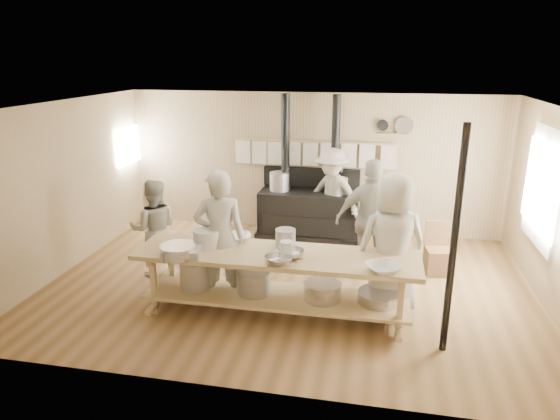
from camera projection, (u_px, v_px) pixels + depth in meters
The scene contains 24 objects.
ground at pixel (288, 284), 7.39m from camera, with size 7.00×7.00×0.00m, color brown.
room_shell at pixel (289, 177), 6.91m from camera, with size 7.00×7.00×7.00m.
window_right at pixel (544, 187), 6.87m from camera, with size 0.09×1.50×1.65m.
left_opening at pixel (128, 146), 9.43m from camera, with size 0.00×0.90×0.90m.
stove at pixel (308, 209), 9.22m from camera, with size 1.90×0.75×2.60m.
towel_rail at pixel (312, 151), 9.18m from camera, with size 3.00×0.04×0.47m.
back_wall_shelf at pixel (395, 128), 8.81m from camera, with size 0.63×0.14×0.32m.
prep_table at pixel (275, 277), 6.40m from camera, with size 3.60×0.90×0.85m.
support_post at pixel (454, 244), 5.36m from camera, with size 0.08×0.08×2.60m, color black.
cook_far_left at pixel (220, 239), 6.54m from camera, with size 0.68×0.45×1.87m, color #A4A191.
cook_left at pixel (155, 229), 7.47m from camera, with size 0.73×0.57×1.51m, color #A4A191.
cook_center at pixel (392, 244), 6.37m from camera, with size 0.91×0.59×1.87m, color #A4A191.
cook_right at pixel (372, 220), 7.35m from camera, with size 1.07×0.45×1.83m, color #A4A191.
cook_by_window at pixel (332, 195), 8.89m from camera, with size 1.10×0.63×1.70m, color #A4A191.
chair at pixel (438, 259), 7.69m from camera, with size 0.42×0.42×0.80m.
bowl_white_a at pixel (238, 238), 6.70m from camera, with size 0.36×0.36×0.09m, color white.
bowl_steel_a at pixel (291, 254), 6.14m from camera, with size 0.33×0.33×0.10m, color silver.
bowl_white_b at pixel (383, 268), 5.73m from camera, with size 0.40×0.40×0.10m, color white.
bowl_steel_b at pixel (278, 260), 5.96m from camera, with size 0.33×0.33×0.10m, color silver.
roasting_pan at pixel (182, 253), 6.18m from camera, with size 0.46×0.30×0.10m, color #B2B2B7.
mixing_bowl_large at pixel (179, 251), 6.18m from camera, with size 0.46×0.46×0.15m, color silver.
bucket_galv at pixel (285, 238), 6.47m from camera, with size 0.26×0.26×0.24m, color gray.
deep_bowl_enamel at pixel (207, 238), 6.51m from camera, with size 0.36×0.36×0.23m, color white.
pitcher at pixel (286, 251), 6.05m from camera, with size 0.15×0.15×0.24m, color white.
Camera 1 is at (1.18, -6.63, 3.25)m, focal length 32.00 mm.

